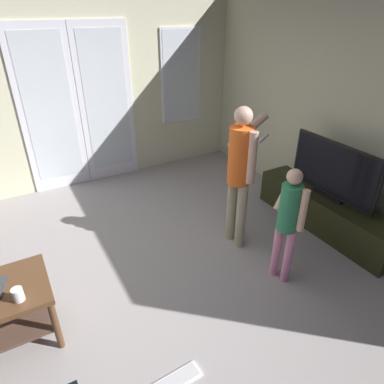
{
  "coord_description": "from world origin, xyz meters",
  "views": [
    {
      "loc": [
        -0.51,
        -2.27,
        2.31
      ],
      "look_at": [
        0.76,
        -0.04,
        0.9
      ],
      "focal_mm": 31.82,
      "sensor_mm": 36.0,
      "label": 1
    }
  ],
  "objects_px": {
    "tv_stand": "(325,212)",
    "person_child": "(289,217)",
    "flat_screen_tv": "(334,171)",
    "loose_keyboard": "(172,383)",
    "cup_near_edge": "(18,295)",
    "person_adult": "(241,167)"
  },
  "relations": [
    {
      "from": "flat_screen_tv",
      "to": "cup_near_edge",
      "type": "relative_size",
      "value": 10.85
    },
    {
      "from": "loose_keyboard",
      "to": "cup_near_edge",
      "type": "xyz_separation_m",
      "value": [
        -0.78,
        0.78,
        0.54
      ]
    },
    {
      "from": "tv_stand",
      "to": "person_adult",
      "type": "relative_size",
      "value": 1.17
    },
    {
      "from": "person_adult",
      "to": "tv_stand",
      "type": "bearing_deg",
      "value": -15.48
    },
    {
      "from": "flat_screen_tv",
      "to": "person_child",
      "type": "distance_m",
      "value": 1.08
    },
    {
      "from": "tv_stand",
      "to": "flat_screen_tv",
      "type": "bearing_deg",
      "value": 114.53
    },
    {
      "from": "person_adult",
      "to": "person_child",
      "type": "height_order",
      "value": "person_adult"
    },
    {
      "from": "tv_stand",
      "to": "person_adult",
      "type": "bearing_deg",
      "value": 164.52
    },
    {
      "from": "flat_screen_tv",
      "to": "person_adult",
      "type": "relative_size",
      "value": 0.72
    },
    {
      "from": "tv_stand",
      "to": "person_child",
      "type": "bearing_deg",
      "value": -159.38
    },
    {
      "from": "flat_screen_tv",
      "to": "person_child",
      "type": "xyz_separation_m",
      "value": [
        -1.01,
        -0.38,
        -0.05
      ]
    },
    {
      "from": "person_child",
      "to": "flat_screen_tv",
      "type": "bearing_deg",
      "value": 20.83
    },
    {
      "from": "loose_keyboard",
      "to": "cup_near_edge",
      "type": "height_order",
      "value": "cup_near_edge"
    },
    {
      "from": "flat_screen_tv",
      "to": "cup_near_edge",
      "type": "distance_m",
      "value": 3.18
    },
    {
      "from": "person_child",
      "to": "loose_keyboard",
      "type": "bearing_deg",
      "value": -161.92
    },
    {
      "from": "tv_stand",
      "to": "cup_near_edge",
      "type": "xyz_separation_m",
      "value": [
        -3.18,
        -0.05,
        0.35
      ]
    },
    {
      "from": "person_adult",
      "to": "person_child",
      "type": "xyz_separation_m",
      "value": [
        0.04,
        -0.67,
        -0.22
      ]
    },
    {
      "from": "tv_stand",
      "to": "person_adult",
      "type": "distance_m",
      "value": 1.29
    },
    {
      "from": "person_adult",
      "to": "loose_keyboard",
      "type": "height_order",
      "value": "person_adult"
    },
    {
      "from": "flat_screen_tv",
      "to": "loose_keyboard",
      "type": "bearing_deg",
      "value": -160.75
    },
    {
      "from": "tv_stand",
      "to": "person_adult",
      "type": "xyz_separation_m",
      "value": [
        -1.05,
        0.29,
        0.7
      ]
    },
    {
      "from": "tv_stand",
      "to": "cup_near_edge",
      "type": "height_order",
      "value": "cup_near_edge"
    }
  ]
}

